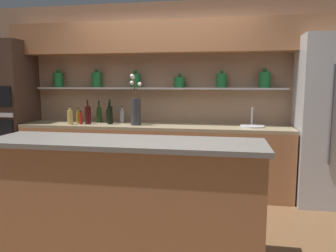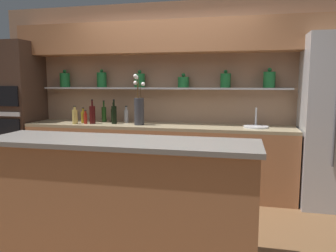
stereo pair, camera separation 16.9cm
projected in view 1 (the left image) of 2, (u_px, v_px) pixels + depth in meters
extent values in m
plane|color=brown|center=(141.00, 230.00, 3.32)|extent=(12.00, 12.00, 0.00)
cube|color=#937056|center=(169.00, 96.00, 4.71)|extent=(5.20, 0.10, 2.60)
cube|color=#B7B7BC|center=(156.00, 88.00, 4.59)|extent=(3.53, 0.18, 0.02)
cylinder|color=#19602D|center=(59.00, 80.00, 4.82)|extent=(0.15, 0.15, 0.21)
sphere|color=#19602D|center=(58.00, 71.00, 4.80)|extent=(0.05, 0.05, 0.05)
cylinder|color=#19602D|center=(97.00, 80.00, 4.72)|extent=(0.14, 0.14, 0.21)
sphere|color=#19602D|center=(96.00, 71.00, 4.70)|extent=(0.05, 0.05, 0.05)
cylinder|color=#19602D|center=(135.00, 81.00, 4.62)|extent=(0.15, 0.15, 0.19)
sphere|color=#19602D|center=(135.00, 72.00, 4.60)|extent=(0.05, 0.05, 0.05)
cylinder|color=#19602D|center=(180.00, 82.00, 4.51)|extent=(0.15, 0.15, 0.14)
sphere|color=#19602D|center=(180.00, 75.00, 4.50)|extent=(0.05, 0.05, 0.05)
cylinder|color=#19602D|center=(222.00, 81.00, 4.41)|extent=(0.14, 0.14, 0.19)
sphere|color=#19602D|center=(222.00, 72.00, 4.39)|extent=(0.05, 0.05, 0.05)
cylinder|color=#19602D|center=(265.00, 80.00, 4.31)|extent=(0.15, 0.15, 0.21)
sphere|color=#19602D|center=(265.00, 70.00, 4.29)|extent=(0.05, 0.05, 0.05)
cube|color=#99603D|center=(166.00, 37.00, 4.39)|extent=(4.42, 0.34, 0.42)
cube|color=#99603D|center=(153.00, 159.00, 4.50)|extent=(3.63, 0.62, 0.88)
cube|color=gray|center=(153.00, 126.00, 4.44)|extent=(3.63, 0.62, 0.04)
cube|color=#99603D|center=(125.00, 202.00, 2.75)|extent=(2.24, 0.55, 0.98)
cube|color=slate|center=(124.00, 142.00, 2.69)|extent=(2.30, 0.61, 0.04)
cube|color=#B7B7BC|center=(336.00, 121.00, 3.99)|extent=(0.91, 0.70, 2.05)
cylinder|color=#4C4C51|center=(331.00, 115.00, 3.64)|extent=(0.02, 0.02, 1.13)
cube|color=#3D281E|center=(10.00, 113.00, 4.79)|extent=(0.61, 0.62, 2.08)
cylinder|color=#2D2D33|center=(136.00, 112.00, 4.38)|extent=(0.13, 0.13, 0.36)
cylinder|color=#4C3319|center=(134.00, 87.00, 4.31)|extent=(0.04, 0.02, 0.29)
sphere|color=silver|center=(132.00, 76.00, 4.25)|extent=(0.05, 0.05, 0.05)
cylinder|color=#4C3319|center=(137.00, 91.00, 4.34)|extent=(0.01, 0.03, 0.19)
sphere|color=silver|center=(140.00, 84.00, 4.31)|extent=(0.05, 0.05, 0.05)
cylinder|color=#4C3319|center=(134.00, 90.00, 4.36)|extent=(0.02, 0.05, 0.20)
sphere|color=silver|center=(132.00, 83.00, 4.36)|extent=(0.05, 0.05, 0.05)
cylinder|color=#4C3319|center=(135.00, 91.00, 4.35)|extent=(0.01, 0.02, 0.20)
sphere|color=silver|center=(132.00, 83.00, 4.35)|extent=(0.06, 0.06, 0.06)
cylinder|color=#4C3319|center=(134.00, 88.00, 4.37)|extent=(0.02, 0.02, 0.28)
sphere|color=silver|center=(133.00, 77.00, 4.38)|extent=(0.05, 0.05, 0.05)
cylinder|color=#B7B7BC|center=(252.00, 126.00, 4.21)|extent=(0.31, 0.31, 0.02)
cylinder|color=#B7B7BC|center=(252.00, 116.00, 4.31)|extent=(0.02, 0.02, 0.22)
cylinder|color=#B7B7BC|center=(253.00, 108.00, 4.23)|extent=(0.02, 0.12, 0.02)
cylinder|color=tan|center=(70.00, 117.00, 4.45)|extent=(0.07, 0.07, 0.19)
cylinder|color=tan|center=(70.00, 109.00, 4.43)|extent=(0.03, 0.03, 0.04)
cylinder|color=black|center=(70.00, 107.00, 4.43)|extent=(0.03, 0.03, 0.01)
cylinder|color=black|center=(109.00, 116.00, 4.66)|extent=(0.08, 0.08, 0.19)
cylinder|color=black|center=(109.00, 107.00, 4.64)|extent=(0.02, 0.02, 0.08)
cylinder|color=black|center=(109.00, 103.00, 4.63)|extent=(0.03, 0.03, 0.01)
cylinder|color=gray|center=(122.00, 117.00, 4.64)|extent=(0.06, 0.06, 0.18)
cylinder|color=gray|center=(122.00, 109.00, 4.62)|extent=(0.03, 0.03, 0.04)
cylinder|color=black|center=(122.00, 107.00, 4.62)|extent=(0.03, 0.03, 0.01)
cylinder|color=#193814|center=(99.00, 115.00, 4.69)|extent=(0.07, 0.07, 0.22)
cylinder|color=#193814|center=(99.00, 104.00, 4.67)|extent=(0.02, 0.02, 0.08)
cylinder|color=black|center=(99.00, 101.00, 4.66)|extent=(0.03, 0.03, 0.01)
cylinder|color=black|center=(110.00, 115.00, 4.49)|extent=(0.07, 0.07, 0.25)
cylinder|color=black|center=(110.00, 103.00, 4.47)|extent=(0.02, 0.02, 0.08)
cylinder|color=black|center=(110.00, 100.00, 4.46)|extent=(0.03, 0.03, 0.01)
cylinder|color=#380C0C|center=(88.00, 115.00, 4.48)|extent=(0.08, 0.08, 0.24)
cylinder|color=#380C0C|center=(88.00, 103.00, 4.46)|extent=(0.02, 0.02, 0.08)
cylinder|color=black|center=(87.00, 100.00, 4.45)|extent=(0.03, 0.03, 0.01)
cylinder|color=olive|center=(78.00, 118.00, 4.57)|extent=(0.06, 0.06, 0.16)
cylinder|color=olive|center=(78.00, 111.00, 4.56)|extent=(0.03, 0.03, 0.05)
cylinder|color=black|center=(78.00, 108.00, 4.56)|extent=(0.03, 0.03, 0.01)
cylinder|color=maroon|center=(81.00, 119.00, 4.47)|extent=(0.05, 0.05, 0.14)
cylinder|color=maroon|center=(81.00, 113.00, 4.46)|extent=(0.03, 0.03, 0.04)
cylinder|color=black|center=(81.00, 111.00, 4.46)|extent=(0.03, 0.03, 0.01)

